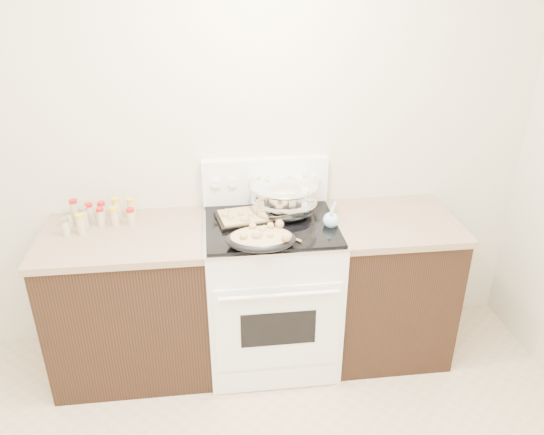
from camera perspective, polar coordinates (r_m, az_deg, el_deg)
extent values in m
cube|color=beige|center=(3.18, -7.24, 8.55)|extent=(4.00, 0.05, 2.70)
cube|color=black|center=(3.31, -14.74, -9.06)|extent=(0.90, 0.64, 0.88)
cube|color=brown|center=(3.07, -15.70, -2.01)|extent=(0.93, 0.67, 0.04)
cube|color=black|center=(3.43, 12.16, -7.33)|extent=(0.70, 0.64, 0.88)
cube|color=brown|center=(3.21, 12.93, -0.45)|extent=(0.73, 0.67, 0.04)
cube|color=white|center=(3.26, -0.11, -8.16)|extent=(0.76, 0.66, 0.92)
cube|color=white|center=(3.00, 0.67, -11.82)|extent=(0.70, 0.01, 0.55)
cube|color=black|center=(2.99, 0.69, -11.91)|extent=(0.42, 0.01, 0.22)
cylinder|color=white|center=(2.82, 0.80, -8.38)|extent=(0.65, 0.02, 0.02)
cube|color=white|center=(3.24, 0.63, -17.04)|extent=(0.70, 0.01, 0.14)
cube|color=silver|center=(3.03, -0.11, -0.84)|extent=(0.78, 0.68, 0.01)
cube|color=black|center=(3.02, -0.11, -0.64)|extent=(0.74, 0.64, 0.01)
cube|color=white|center=(3.23, -0.74, 4.01)|extent=(0.76, 0.07, 0.28)
cylinder|color=white|center=(3.16, -6.07, 3.66)|extent=(0.06, 0.02, 0.06)
cylinder|color=white|center=(3.17, -4.26, 3.76)|extent=(0.06, 0.02, 0.06)
cylinder|color=white|center=(3.21, 2.91, 4.09)|extent=(0.06, 0.02, 0.06)
cylinder|color=white|center=(3.22, 4.67, 4.16)|extent=(0.06, 0.02, 0.06)
cube|color=#19E533|center=(3.18, -0.66, 3.96)|extent=(0.09, 0.00, 0.04)
cube|color=silver|center=(3.18, -2.09, 3.89)|extent=(0.05, 0.00, 0.05)
cube|color=silver|center=(3.19, 0.78, 4.02)|extent=(0.05, 0.00, 0.05)
ellipsoid|color=silver|center=(3.10, 1.32, 1.84)|extent=(0.44, 0.44, 0.24)
cylinder|color=silver|center=(3.13, 1.31, 0.63)|extent=(0.22, 0.22, 0.01)
torus|color=silver|center=(3.07, 1.34, 3.45)|extent=(0.40, 0.40, 0.02)
cylinder|color=silver|center=(3.09, 1.32, 2.27)|extent=(0.38, 0.38, 0.13)
cylinder|color=brown|center=(3.07, 1.34, 3.24)|extent=(0.35, 0.35, 0.00)
cube|color=beige|center=(3.19, 2.03, 4.23)|extent=(0.04, 0.04, 0.03)
cube|color=beige|center=(3.16, -0.41, 4.05)|extent=(0.04, 0.04, 0.03)
cube|color=beige|center=(3.05, 1.06, 3.17)|extent=(0.03, 0.03, 0.02)
cube|color=beige|center=(3.14, 3.69, 3.83)|extent=(0.04, 0.04, 0.03)
cube|color=beige|center=(2.96, 2.22, 2.41)|extent=(0.04, 0.04, 0.03)
cube|color=beige|center=(3.01, 1.58, 2.86)|extent=(0.04, 0.04, 0.03)
cube|color=beige|center=(3.09, 0.02, 3.50)|extent=(0.04, 0.04, 0.03)
cube|color=beige|center=(3.13, -0.17, 3.83)|extent=(0.05, 0.05, 0.03)
cube|color=beige|center=(3.00, 3.64, 2.71)|extent=(0.05, 0.05, 0.03)
cube|color=beige|center=(3.03, 3.48, 2.99)|extent=(0.04, 0.04, 0.03)
ellipsoid|color=black|center=(2.76, -1.19, -2.35)|extent=(0.39, 0.28, 0.08)
ellipsoid|color=tan|center=(2.75, -1.19, -2.13)|extent=(0.35, 0.26, 0.06)
sphere|color=tan|center=(2.76, -1.08, -1.33)|extent=(0.04, 0.04, 0.04)
sphere|color=tan|center=(2.68, 1.55, -2.14)|extent=(0.05, 0.05, 0.05)
sphere|color=tan|center=(2.70, -1.63, -1.91)|extent=(0.05, 0.05, 0.05)
sphere|color=tan|center=(2.79, -0.17, -0.89)|extent=(0.04, 0.04, 0.04)
sphere|color=tan|center=(2.70, -0.20, -1.93)|extent=(0.04, 0.04, 0.04)
sphere|color=tan|center=(2.70, -3.07, -2.02)|extent=(0.04, 0.04, 0.04)
sphere|color=tan|center=(2.81, 0.81, -0.73)|extent=(0.05, 0.05, 0.05)
sphere|color=tan|center=(2.79, -2.09, -0.93)|extent=(0.04, 0.04, 0.04)
cube|color=black|center=(3.06, -2.56, 0.00)|extent=(0.40, 0.31, 0.02)
cube|color=tan|center=(3.05, -2.57, 0.20)|extent=(0.35, 0.27, 0.02)
sphere|color=tan|center=(3.09, -1.04, 0.82)|extent=(0.04, 0.04, 0.04)
sphere|color=tan|center=(2.97, -2.77, -0.23)|extent=(0.04, 0.04, 0.04)
sphere|color=tan|center=(3.04, -3.34, 0.42)|extent=(0.03, 0.03, 0.03)
sphere|color=tan|center=(3.08, -4.89, 0.68)|extent=(0.03, 0.03, 0.03)
sphere|color=tan|center=(3.01, -4.48, 0.02)|extent=(0.03, 0.03, 0.03)
sphere|color=tan|center=(3.12, -1.81, 1.14)|extent=(0.03, 0.03, 0.03)
sphere|color=tan|center=(3.03, -2.33, 0.31)|extent=(0.03, 0.03, 0.03)
sphere|color=tan|center=(2.98, -3.05, -0.25)|extent=(0.04, 0.04, 0.04)
sphere|color=tan|center=(3.04, -5.03, 0.30)|extent=(0.04, 0.04, 0.04)
sphere|color=tan|center=(2.99, -0.26, -0.05)|extent=(0.03, 0.03, 0.03)
cylinder|color=tan|center=(2.89, 0.96, -1.67)|extent=(0.20, 0.23, 0.01)
sphere|color=tan|center=(2.81, -0.26, -2.47)|extent=(0.04, 0.04, 0.04)
sphere|color=#9BCEE7|center=(2.99, 6.36, -0.28)|extent=(0.09, 0.09, 0.09)
cylinder|color=#9BCEE7|center=(3.07, 6.60, 1.08)|extent=(0.11, 0.28, 0.08)
cylinder|color=#BFB28C|center=(3.28, -20.45, 0.59)|extent=(0.04, 0.04, 0.11)
cylinder|color=#B21414|center=(3.25, -20.63, 1.64)|extent=(0.05, 0.05, 0.02)
cylinder|color=#BFB28C|center=(3.25, -19.01, 0.41)|extent=(0.04, 0.04, 0.09)
cylinder|color=#B21414|center=(3.23, -19.15, 1.28)|extent=(0.05, 0.05, 0.02)
cylinder|color=#BFB28C|center=(3.25, -17.80, 0.55)|extent=(0.04, 0.04, 0.09)
cylinder|color=#B21414|center=(3.22, -17.93, 1.43)|extent=(0.04, 0.04, 0.02)
cylinder|color=#BFB28C|center=(3.23, -16.35, 0.83)|extent=(0.05, 0.05, 0.11)
cylinder|color=gold|center=(3.20, -16.49, 1.89)|extent=(0.05, 0.05, 0.02)
cylinder|color=#BFB28C|center=(3.21, -14.84, 0.82)|extent=(0.05, 0.05, 0.11)
cylinder|color=gold|center=(3.19, -14.97, 1.83)|extent=(0.05, 0.05, 0.02)
cylinder|color=#BFB28C|center=(3.21, -21.02, -0.30)|extent=(0.04, 0.04, 0.09)
cylinder|color=#B2B2B7|center=(3.19, -21.17, 0.53)|extent=(0.04, 0.04, 0.02)
cylinder|color=#BFB28C|center=(3.19, -19.58, -0.10)|extent=(0.05, 0.05, 0.10)
cylinder|color=#B2B2B7|center=(3.16, -19.74, 0.89)|extent=(0.05, 0.05, 0.02)
cylinder|color=#BFB28C|center=(3.17, -17.93, -0.08)|extent=(0.04, 0.04, 0.09)
cylinder|color=#B21414|center=(3.15, -18.06, 0.83)|extent=(0.04, 0.04, 0.02)
cylinder|color=#BFB28C|center=(3.14, -16.55, -0.06)|extent=(0.04, 0.04, 0.10)
cylinder|color=gold|center=(3.12, -16.69, 0.90)|extent=(0.04, 0.04, 0.02)
cylinder|color=#BFB28C|center=(3.13, -14.91, -0.07)|extent=(0.04, 0.04, 0.09)
cylinder|color=#B21414|center=(3.11, -15.02, 0.78)|extent=(0.05, 0.05, 0.02)
cylinder|color=#BFB28C|center=(3.13, -21.31, -1.08)|extent=(0.04, 0.04, 0.09)
cylinder|color=#B2B2B7|center=(3.10, -21.46, -0.22)|extent=(0.04, 0.04, 0.02)
cylinder|color=#BFB28C|center=(3.11, -19.85, -0.83)|extent=(0.04, 0.04, 0.10)
cylinder|color=gold|center=(3.08, -20.02, 0.17)|extent=(0.05, 0.05, 0.02)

